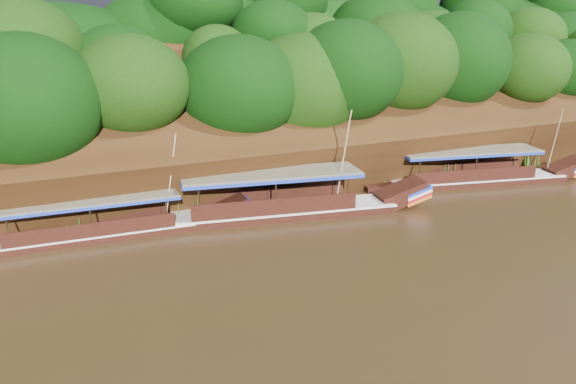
{
  "coord_description": "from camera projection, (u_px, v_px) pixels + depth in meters",
  "views": [
    {
      "loc": [
        -15.34,
        -21.25,
        11.31
      ],
      "look_at": [
        -1.66,
        7.0,
        1.64
      ],
      "focal_mm": 35.0,
      "sensor_mm": 36.0,
      "label": 1
    }
  ],
  "objects": [
    {
      "name": "ground",
      "position": [
        379.0,
        256.0,
        28.0
      ],
      "size": [
        160.0,
        160.0,
        0.0
      ],
      "primitive_type": "plane",
      "color": "black",
      "rests_on": "ground"
    },
    {
      "name": "riverbank",
      "position": [
        224.0,
        137.0,
        46.99
      ],
      "size": [
        120.0,
        30.06,
        19.4
      ],
      "color": "black",
      "rests_on": "ground"
    },
    {
      "name": "boat_0",
      "position": [
        487.0,
        175.0,
        40.46
      ],
      "size": [
        15.45,
        5.5,
        5.86
      ],
      "rotation": [
        0.0,
        0.0,
        -0.23
      ],
      "color": "black",
      "rests_on": "ground"
    },
    {
      "name": "boat_1",
      "position": [
        298.0,
        205.0,
        33.78
      ],
      "size": [
        16.05,
        5.3,
        6.89
      ],
      "rotation": [
        0.0,
        0.0,
        -0.2
      ],
      "color": "black",
      "rests_on": "ground"
    },
    {
      "name": "boat_2",
      "position": [
        120.0,
        226.0,
        30.63
      ],
      "size": [
        14.25,
        2.89,
        5.71
      ],
      "rotation": [
        0.0,
        0.0,
        -0.06
      ],
      "color": "black",
      "rests_on": "ground"
    },
    {
      "name": "reeds",
      "position": [
        241.0,
        197.0,
        34.42
      ],
      "size": [
        50.54,
        2.58,
        2.07
      ],
      "color": "#2A5615",
      "rests_on": "ground"
    }
  ]
}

